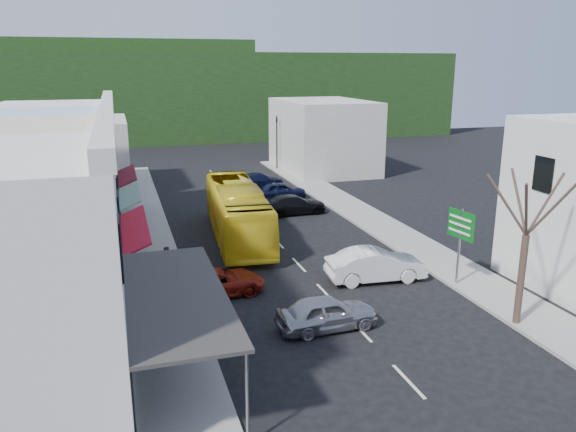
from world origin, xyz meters
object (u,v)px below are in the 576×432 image
at_px(car_silver, 327,313).
at_px(car_red, 218,280).
at_px(street_tree, 526,235).
at_px(direction_sign, 459,248).
at_px(car_white, 376,267).
at_px(bus, 237,214).
at_px(pedestrian_left, 168,261).
at_px(traffic_signal, 277,143).

xyz_separation_m(car_silver, car_red, (-3.59, 4.80, 0.00)).
distance_m(car_red, street_tree, 13.45).
bearing_deg(direction_sign, car_white, 144.34).
xyz_separation_m(car_white, direction_sign, (3.46, -1.80, 1.22)).
xyz_separation_m(bus, car_white, (5.06, -8.93, -0.85)).
bearing_deg(street_tree, car_silver, 165.11).
distance_m(pedestrian_left, traffic_signal, 30.79).
height_order(bus, traffic_signal, traffic_signal).
bearing_deg(bus, direction_sign, -46.87).
relative_size(bus, car_white, 2.64).
xyz_separation_m(car_silver, pedestrian_left, (-5.62, 7.33, 0.30)).
distance_m(pedestrian_left, direction_sign, 14.17).
distance_m(bus, car_white, 10.30).
bearing_deg(traffic_signal, car_silver, 98.44).
xyz_separation_m(bus, traffic_signal, (8.72, 21.76, 1.18)).
distance_m(car_silver, car_red, 5.99).
relative_size(pedestrian_left, traffic_signal, 0.31).
xyz_separation_m(car_white, street_tree, (3.36, -6.28, 3.19)).
bearing_deg(bus, street_tree, -56.36).
bearing_deg(pedestrian_left, direction_sign, -94.57).
height_order(car_white, pedestrian_left, pedestrian_left).
height_order(car_white, street_tree, street_tree).
distance_m(bus, pedestrian_left, 7.58).
bearing_deg(car_white, car_red, 90.72).
distance_m(car_silver, pedestrian_left, 9.24).
bearing_deg(car_white, street_tree, -147.28).
bearing_deg(car_red, street_tree, -126.01).
xyz_separation_m(car_silver, car_white, (4.20, 4.27, 0.00)).
bearing_deg(direction_sign, pedestrian_left, 151.74).
height_order(pedestrian_left, direction_sign, direction_sign).
height_order(bus, pedestrian_left, bus).
distance_m(car_red, direction_sign, 11.55).
distance_m(car_red, traffic_signal, 32.32).
bearing_deg(bus, car_red, -103.34).
distance_m(car_silver, car_white, 5.99).
bearing_deg(traffic_signal, pedestrian_left, 85.11).
xyz_separation_m(bus, direction_sign, (8.52, -10.73, 0.37)).
height_order(pedestrian_left, street_tree, street_tree).
bearing_deg(bus, car_white, -55.79).
relative_size(car_silver, car_white, 1.00).
bearing_deg(street_tree, car_white, 118.14).
relative_size(bus, pedestrian_left, 6.82).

